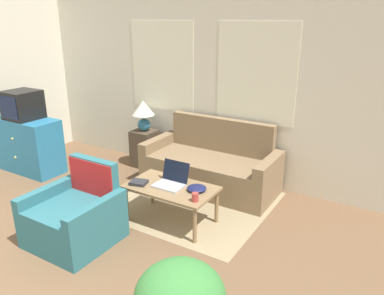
{
  "coord_description": "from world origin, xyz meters",
  "views": [
    {
      "loc": [
        2.49,
        -0.62,
        2.25
      ],
      "look_at": [
        0.28,
        3.04,
        0.75
      ],
      "focal_mm": 35.0,
      "sensor_mm": 36.0,
      "label": 1
    }
  ],
  "objects_px": {
    "couch": "(212,167)",
    "cup_navy": "(195,197)",
    "coffee_table": "(171,190)",
    "snack_bowl": "(197,188)",
    "table_lamp": "(143,112)",
    "television": "(22,105)",
    "laptop": "(171,180)",
    "armchair": "(77,217)",
    "book_red": "(139,182)"
  },
  "relations": [
    {
      "from": "couch",
      "to": "cup_navy",
      "type": "bearing_deg",
      "value": -69.21
    },
    {
      "from": "coffee_table",
      "to": "snack_bowl",
      "type": "xyz_separation_m",
      "value": [
        0.3,
        0.06,
        0.08
      ]
    },
    {
      "from": "table_lamp",
      "to": "snack_bowl",
      "type": "relative_size",
      "value": 2.2
    },
    {
      "from": "television",
      "to": "coffee_table",
      "type": "height_order",
      "value": "television"
    },
    {
      "from": "coffee_table",
      "to": "snack_bowl",
      "type": "relative_size",
      "value": 4.73
    },
    {
      "from": "couch",
      "to": "table_lamp",
      "type": "distance_m",
      "value": 1.41
    },
    {
      "from": "television",
      "to": "table_lamp",
      "type": "bearing_deg",
      "value": 37.54
    },
    {
      "from": "laptop",
      "to": "cup_navy",
      "type": "relative_size",
      "value": 3.58
    },
    {
      "from": "television",
      "to": "snack_bowl",
      "type": "distance_m",
      "value": 3.07
    },
    {
      "from": "armchair",
      "to": "cup_navy",
      "type": "distance_m",
      "value": 1.26
    },
    {
      "from": "table_lamp",
      "to": "coffee_table",
      "type": "height_order",
      "value": "table_lamp"
    },
    {
      "from": "snack_bowl",
      "to": "laptop",
      "type": "bearing_deg",
      "value": -176.38
    },
    {
      "from": "coffee_table",
      "to": "table_lamp",
      "type": "bearing_deg",
      "value": 137.46
    },
    {
      "from": "armchair",
      "to": "table_lamp",
      "type": "height_order",
      "value": "table_lamp"
    },
    {
      "from": "laptop",
      "to": "book_red",
      "type": "bearing_deg",
      "value": -152.44
    },
    {
      "from": "laptop",
      "to": "armchair",
      "type": "bearing_deg",
      "value": -125.8
    },
    {
      "from": "couch",
      "to": "television",
      "type": "bearing_deg",
      "value": -160.7
    },
    {
      "from": "coffee_table",
      "to": "laptop",
      "type": "relative_size",
      "value": 3.05
    },
    {
      "from": "television",
      "to": "table_lamp",
      "type": "distance_m",
      "value": 1.76
    },
    {
      "from": "couch",
      "to": "table_lamp",
      "type": "bearing_deg",
      "value": 173.84
    },
    {
      "from": "couch",
      "to": "laptop",
      "type": "distance_m",
      "value": 1.06
    },
    {
      "from": "snack_bowl",
      "to": "cup_navy",
      "type": "bearing_deg",
      "value": -63.14
    },
    {
      "from": "armchair",
      "to": "book_red",
      "type": "height_order",
      "value": "armchair"
    },
    {
      "from": "table_lamp",
      "to": "book_red",
      "type": "bearing_deg",
      "value": -54.27
    },
    {
      "from": "television",
      "to": "snack_bowl",
      "type": "relative_size",
      "value": 2.14
    },
    {
      "from": "book_red",
      "to": "table_lamp",
      "type": "bearing_deg",
      "value": 125.73
    },
    {
      "from": "television",
      "to": "coffee_table",
      "type": "xyz_separation_m",
      "value": [
        2.72,
        -0.15,
        -0.64
      ]
    },
    {
      "from": "table_lamp",
      "to": "coffee_table",
      "type": "xyz_separation_m",
      "value": [
        1.33,
        -1.22,
        -0.49
      ]
    },
    {
      "from": "couch",
      "to": "armchair",
      "type": "distance_m",
      "value": 1.98
    },
    {
      "from": "couch",
      "to": "book_red",
      "type": "distance_m",
      "value": 1.26
    },
    {
      "from": "snack_bowl",
      "to": "book_red",
      "type": "xyz_separation_m",
      "value": [
        -0.66,
        -0.19,
        -0.01
      ]
    },
    {
      "from": "couch",
      "to": "television",
      "type": "relative_size",
      "value": 3.98
    },
    {
      "from": "cup_navy",
      "to": "television",
      "type": "bearing_deg",
      "value": 174.27
    },
    {
      "from": "snack_bowl",
      "to": "book_red",
      "type": "bearing_deg",
      "value": -163.47
    },
    {
      "from": "television",
      "to": "cup_navy",
      "type": "relative_size",
      "value": 4.93
    },
    {
      "from": "couch",
      "to": "book_red",
      "type": "xyz_separation_m",
      "value": [
        -0.3,
        -1.21,
        0.18
      ]
    },
    {
      "from": "armchair",
      "to": "coffee_table",
      "type": "relative_size",
      "value": 0.81
    },
    {
      "from": "armchair",
      "to": "coffee_table",
      "type": "bearing_deg",
      "value": 52.03
    },
    {
      "from": "book_red",
      "to": "cup_navy",
      "type": "bearing_deg",
      "value": -2.37
    },
    {
      "from": "television",
      "to": "cup_navy",
      "type": "bearing_deg",
      "value": -5.73
    },
    {
      "from": "coffee_table",
      "to": "laptop",
      "type": "distance_m",
      "value": 0.11
    },
    {
      "from": "table_lamp",
      "to": "television",
      "type": "bearing_deg",
      "value": -142.46
    },
    {
      "from": "snack_bowl",
      "to": "coffee_table",
      "type": "bearing_deg",
      "value": -168.74
    },
    {
      "from": "couch",
      "to": "snack_bowl",
      "type": "relative_size",
      "value": 8.5
    },
    {
      "from": "laptop",
      "to": "book_red",
      "type": "height_order",
      "value": "laptop"
    },
    {
      "from": "laptop",
      "to": "cup_navy",
      "type": "xyz_separation_m",
      "value": [
        0.44,
        -0.21,
        -0.01
      ]
    },
    {
      "from": "book_red",
      "to": "coffee_table",
      "type": "bearing_deg",
      "value": 20.82
    },
    {
      "from": "couch",
      "to": "snack_bowl",
      "type": "bearing_deg",
      "value": -70.63
    },
    {
      "from": "television",
      "to": "book_red",
      "type": "xyz_separation_m",
      "value": [
        2.36,
        -0.28,
        -0.57
      ]
    },
    {
      "from": "television",
      "to": "snack_bowl",
      "type": "xyz_separation_m",
      "value": [
        3.02,
        -0.09,
        -0.56
      ]
    }
  ]
}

